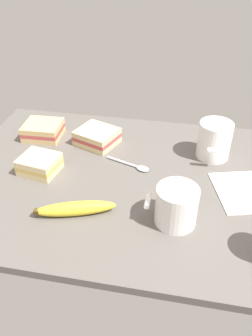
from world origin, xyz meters
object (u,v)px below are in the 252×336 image
(sandwich_main, at_px, (40,164))
(paper_napkin, at_px, (248,191))
(sandwich_extra, at_px, (97,137))
(banana, at_px, (75,209))
(coffee_mug_black, at_px, (176,205))
(sandwich_side, at_px, (43,130))
(coffee_mug_milky, at_px, (214,140))
(spoon, at_px, (134,166))

(sandwich_main, distance_m, paper_napkin, 0.53)
(sandwich_extra, bearing_deg, banana, -84.36)
(coffee_mug_black, height_order, paper_napkin, coffee_mug_black)
(sandwich_side, bearing_deg, banana, -57.18)
(banana, bearing_deg, sandwich_extra, 95.64)
(banana, bearing_deg, sandwich_main, 135.42)
(sandwich_main, xyz_separation_m, sandwich_side, (-0.06, 0.17, 0.00))
(sandwich_main, bearing_deg, coffee_mug_milky, 19.64)
(coffee_mug_black, xyz_separation_m, banana, (-0.22, -0.02, -0.03))
(sandwich_side, bearing_deg, coffee_mug_black, -34.82)
(coffee_mug_milky, height_order, sandwich_main, coffee_mug_milky)
(coffee_mug_milky, height_order, sandwich_side, coffee_mug_milky)
(coffee_mug_milky, bearing_deg, spoon, -155.47)
(banana, bearing_deg, spoon, 64.42)
(coffee_mug_milky, distance_m, paper_napkin, 0.17)
(coffee_mug_black, distance_m, spoon, 0.23)
(sandwich_extra, distance_m, spoon, 0.16)
(coffee_mug_milky, xyz_separation_m, sandwich_side, (-0.50, 0.01, -0.03))
(banana, bearing_deg, sandwich_side, 122.82)
(coffee_mug_black, distance_m, paper_napkin, 0.22)
(coffee_mug_black, xyz_separation_m, spoon, (-0.12, 0.18, -0.04))
(sandwich_side, xyz_separation_m, sandwich_extra, (0.17, -0.01, 0.00))
(spoon, relative_size, paper_napkin, 0.81)
(coffee_mug_milky, distance_m, banana, 0.42)
(coffee_mug_milky, height_order, spoon, coffee_mug_milky)
(coffee_mug_black, relative_size, sandwich_main, 1.06)
(paper_napkin, bearing_deg, coffee_mug_black, -141.24)
(coffee_mug_milky, relative_size, sandwich_extra, 0.82)
(sandwich_main, bearing_deg, spoon, 15.21)
(coffee_mug_black, relative_size, paper_napkin, 0.72)
(paper_napkin, bearing_deg, sandwich_side, 165.16)
(sandwich_main, relative_size, banana, 0.59)
(sandwich_side, distance_m, sandwich_extra, 0.17)
(sandwich_main, bearing_deg, paper_napkin, 1.71)
(paper_napkin, bearing_deg, banana, -158.25)
(sandwich_extra, xyz_separation_m, spoon, (0.13, -0.10, -0.02))
(sandwich_side, xyz_separation_m, banana, (0.20, -0.31, -0.01))
(coffee_mug_black, bearing_deg, paper_napkin, 38.76)
(coffee_mug_black, bearing_deg, sandwich_extra, 131.25)
(coffee_mug_black, relative_size, spoon, 0.89)
(coffee_mug_black, height_order, sandwich_side, coffee_mug_black)
(banana, bearing_deg, paper_napkin, 21.75)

